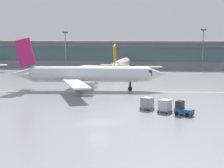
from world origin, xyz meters
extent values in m
plane|color=gray|center=(0.00, 0.00, 0.00)|extent=(400.00, 400.00, 0.00)
cube|color=yellow|center=(-6.37, 26.66, 0.00)|extent=(109.47, 11.54, 0.01)
cube|color=#8C939E|center=(0.00, 87.36, 4.50)|extent=(190.15, 8.00, 9.00)
cube|color=slate|center=(0.00, 83.28, 4.95)|extent=(182.54, 0.16, 5.04)
cube|color=slate|center=(0.00, 85.86, 9.30)|extent=(197.76, 11.00, 0.60)
cylinder|color=silver|center=(-3.45, 66.28, 2.84)|extent=(4.08, 19.97, 2.75)
cone|color=silver|center=(-2.67, 77.82, 2.84)|extent=(2.83, 3.47, 2.62)
cube|color=black|center=(-2.82, 75.62, 3.18)|extent=(2.31, 2.62, 0.96)
cone|color=silver|center=(-4.26, 54.19, 2.84)|extent=(2.63, 4.55, 2.34)
cube|color=silver|center=(-10.59, 65.14, 2.08)|extent=(11.55, 6.30, 0.23)
cylinder|color=#999EA3|center=(-8.24, 66.20, 1.31)|extent=(1.89, 3.02, 1.70)
cube|color=silver|center=(3.48, 64.19, 2.08)|extent=(11.63, 4.93, 0.23)
cylinder|color=#999EA3|center=(1.30, 65.55, 1.31)|extent=(1.89, 3.02, 1.70)
cube|color=orange|center=(-4.20, 55.07, 6.56)|extent=(0.54, 3.72, 5.19)
cube|color=silver|center=(-6.20, 55.53, 3.25)|extent=(4.17, 2.21, 0.19)
cube|color=silver|center=(-2.16, 55.25, 3.25)|extent=(4.17, 2.21, 0.19)
cylinder|color=black|center=(-2.98, 73.20, 0.73)|extent=(0.36, 0.36, 1.46)
cylinder|color=black|center=(-2.98, 73.20, 0.36)|extent=(0.49, 0.76, 0.73)
cylinder|color=black|center=(-5.41, 64.79, 0.73)|extent=(0.36, 0.36, 1.46)
cylinder|color=black|center=(-5.41, 64.79, 0.36)|extent=(0.49, 0.76, 0.73)
cylinder|color=black|center=(-1.70, 64.54, 0.73)|extent=(0.36, 0.36, 1.46)
cylinder|color=black|center=(-1.70, 64.54, 0.36)|extent=(0.49, 0.76, 0.73)
cylinder|color=silver|center=(-6.37, 28.66, 3.45)|extent=(24.36, 5.79, 3.35)
cone|color=silver|center=(7.65, 30.09, 3.45)|extent=(4.33, 3.58, 3.19)
cube|color=black|center=(4.98, 29.82, 3.87)|extent=(3.27, 2.91, 1.17)
cone|color=silver|center=(-21.05, 27.16, 3.45)|extent=(5.63, 3.38, 2.85)
cube|color=silver|center=(-9.20, 37.00, 2.53)|extent=(5.55, 14.15, 0.28)
cylinder|color=#999EA3|center=(-7.45, 34.40, 1.60)|extent=(3.74, 2.42, 2.07)
cube|color=silver|center=(-7.46, 19.92, 2.53)|extent=(8.07, 13.99, 0.28)
cylinder|color=#999EA3|center=(-6.27, 22.82, 1.60)|extent=(3.74, 2.42, 2.07)
cube|color=#B21E66|center=(-19.98, 27.27, 7.99)|extent=(4.53, 0.81, 6.32)
cube|color=silver|center=(-19.84, 29.76, 3.96)|extent=(2.86, 5.15, 0.24)
cube|color=silver|center=(-19.34, 24.86, 3.96)|extent=(2.86, 5.15, 0.24)
cylinder|color=black|center=(2.04, 29.52, 0.89)|extent=(0.43, 0.43, 1.78)
cylinder|color=black|center=(2.04, 29.52, 0.44)|extent=(0.94, 0.63, 0.89)
cylinder|color=black|center=(-8.56, 30.72, 0.89)|extent=(0.43, 0.43, 1.78)
cylinder|color=black|center=(-8.56, 30.72, 0.44)|extent=(0.94, 0.63, 0.89)
cylinder|color=black|center=(-8.10, 26.20, 0.89)|extent=(0.43, 0.43, 1.78)
cylinder|color=black|center=(-8.10, 26.20, 0.44)|extent=(0.94, 0.63, 0.89)
cube|color=#194C8C|center=(11.71, 5.87, 0.65)|extent=(2.94, 2.61, 0.70)
cube|color=#1E2328|center=(11.09, 6.29, 1.55)|extent=(1.44, 1.53, 1.10)
cylinder|color=black|center=(12.80, 5.98, 0.30)|extent=(0.62, 0.52, 0.60)
cylinder|color=black|center=(12.03, 4.82, 0.30)|extent=(0.62, 0.52, 0.60)
cylinder|color=black|center=(11.39, 6.93, 0.30)|extent=(0.62, 0.52, 0.60)
cylinder|color=black|center=(10.61, 5.76, 0.30)|extent=(0.62, 0.52, 0.60)
cube|color=#595B60|center=(8.96, 7.71, 0.28)|extent=(2.64, 2.50, 0.12)
cube|color=silver|center=(8.96, 7.71, 1.14)|extent=(2.16, 2.14, 1.60)
cylinder|color=black|center=(9.97, 7.87, 0.11)|extent=(0.24, 0.21, 0.22)
cylinder|color=black|center=(9.20, 6.71, 0.11)|extent=(0.24, 0.21, 0.22)
cylinder|color=black|center=(8.73, 8.71, 0.11)|extent=(0.24, 0.21, 0.22)
cylinder|color=black|center=(7.95, 7.54, 0.11)|extent=(0.24, 0.21, 0.22)
cube|color=#595B60|center=(6.21, 9.55, 0.28)|extent=(2.64, 2.50, 0.12)
cube|color=gray|center=(6.21, 9.55, 1.14)|extent=(2.16, 2.14, 1.60)
cylinder|color=black|center=(7.23, 9.71, 0.11)|extent=(0.24, 0.21, 0.22)
cylinder|color=black|center=(6.45, 8.55, 0.11)|extent=(0.24, 0.21, 0.22)
cylinder|color=black|center=(5.98, 10.54, 0.11)|extent=(0.24, 0.21, 0.22)
cylinder|color=black|center=(5.20, 9.38, 0.11)|extent=(0.24, 0.21, 0.22)
cylinder|color=gray|center=(-24.16, 78.53, 6.14)|extent=(0.36, 0.36, 12.29)
cube|color=#3F3F42|center=(-24.16, 78.53, 12.54)|extent=(1.80, 0.30, 0.50)
cylinder|color=gray|center=(22.84, 81.16, 6.57)|extent=(0.36, 0.36, 13.14)
cube|color=#3F3F42|center=(22.84, 81.16, 13.39)|extent=(1.80, 0.30, 0.50)
camera|label=1|loc=(7.80, -48.22, 11.63)|focal=59.79mm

